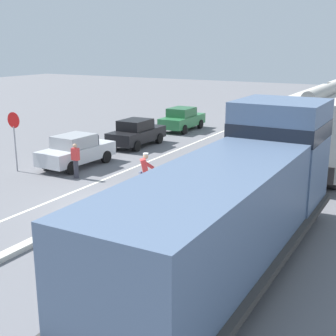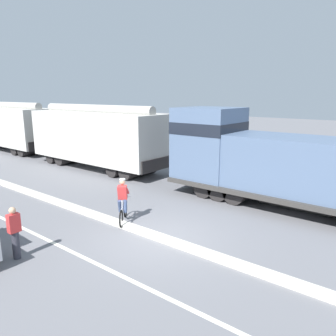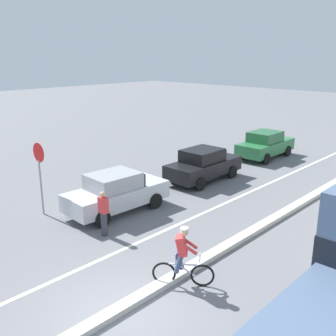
# 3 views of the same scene
# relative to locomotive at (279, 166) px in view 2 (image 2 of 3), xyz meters

# --- Properties ---
(ground_plane) EXTENTS (120.00, 120.00, 0.00)m
(ground_plane) POSITION_rel_locomotive_xyz_m (-5.91, 1.96, -1.80)
(ground_plane) COLOR slate
(median_curb) EXTENTS (0.36, 36.00, 0.16)m
(median_curb) POSITION_rel_locomotive_xyz_m (-5.91, 7.96, -1.72)
(median_curb) COLOR beige
(median_curb) RESTS_ON ground
(lane_stripe) EXTENTS (0.14, 36.00, 0.01)m
(lane_stripe) POSITION_rel_locomotive_xyz_m (-8.31, 7.96, -1.79)
(lane_stripe) COLOR silver
(lane_stripe) RESTS_ON ground
(locomotive) EXTENTS (3.10, 11.61, 4.20)m
(locomotive) POSITION_rel_locomotive_xyz_m (0.00, 0.00, 0.00)
(locomotive) COLOR slate
(locomotive) RESTS_ON ground
(hopper_car_lead) EXTENTS (2.90, 10.60, 4.18)m
(hopper_car_lead) POSITION_rel_locomotive_xyz_m (0.00, 12.16, 0.28)
(hopper_car_lead) COLOR #BBB9B1
(hopper_car_lead) RESTS_ON ground
(hopper_car_middle) EXTENTS (2.90, 10.60, 4.18)m
(hopper_car_middle) POSITION_rel_locomotive_xyz_m (0.00, 23.76, 0.28)
(hopper_car_middle) COLOR #B9B7AF
(hopper_car_middle) RESTS_ON ground
(cyclist) EXTENTS (1.40, 1.08, 1.71)m
(cyclist) POSITION_rel_locomotive_xyz_m (-5.57, 3.92, -0.98)
(cyclist) COLOR black
(cyclist) RESTS_ON ground
(pedestrian_by_cars) EXTENTS (0.34, 0.22, 1.62)m
(pedestrian_by_cars) POSITION_rel_locomotive_xyz_m (-9.57, 4.35, -0.95)
(pedestrian_by_cars) COLOR #33333D
(pedestrian_by_cars) RESTS_ON ground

